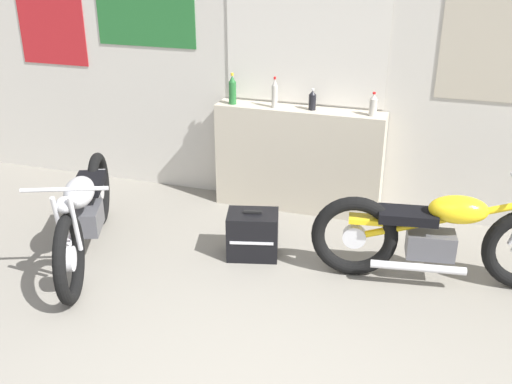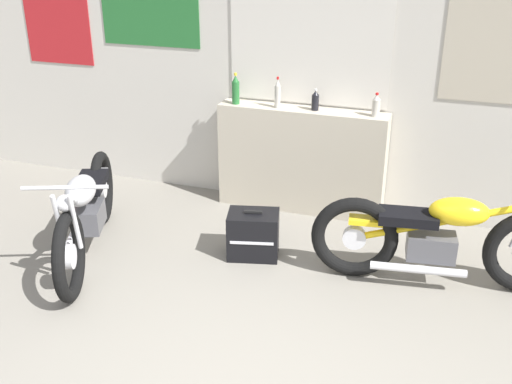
% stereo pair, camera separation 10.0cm
% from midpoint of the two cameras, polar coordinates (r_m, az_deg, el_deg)
% --- Properties ---
extents(wall_back, '(10.00, 0.07, 2.80)m').
position_cam_midpoint_polar(wall_back, '(5.77, 9.08, 11.34)').
color(wall_back, beige).
rests_on(wall_back, ground_plane).
extents(sill_counter, '(1.65, 0.28, 1.05)m').
position_cam_midpoint_polar(sill_counter, '(5.94, 3.56, 3.08)').
color(sill_counter, '#B7AD99').
rests_on(sill_counter, ground_plane).
extents(bottle_leftmost, '(0.07, 0.07, 0.30)m').
position_cam_midpoint_polar(bottle_leftmost, '(5.90, -2.75, 9.65)').
color(bottle_leftmost, '#23662D').
rests_on(bottle_leftmost, sill_counter).
extents(bottle_left_center, '(0.06, 0.06, 0.30)m').
position_cam_midpoint_polar(bottle_left_center, '(5.77, 1.28, 9.32)').
color(bottle_left_center, '#B7B2A8').
rests_on(bottle_left_center, sill_counter).
extents(bottle_center, '(0.07, 0.07, 0.20)m').
position_cam_midpoint_polar(bottle_center, '(5.72, 4.89, 8.69)').
color(bottle_center, black).
rests_on(bottle_center, sill_counter).
extents(bottle_right_center, '(0.07, 0.07, 0.22)m').
position_cam_midpoint_polar(bottle_right_center, '(5.61, 10.60, 8.12)').
color(bottle_right_center, '#B7B2A8').
rests_on(bottle_right_center, sill_counter).
extents(motorcycle_yellow, '(2.02, 0.64, 0.86)m').
position_cam_midpoint_polar(motorcycle_yellow, '(4.92, 16.59, -4.05)').
color(motorcycle_yellow, black).
rests_on(motorcycle_yellow, ground_plane).
extents(motorcycle_silver, '(0.91, 1.90, 0.88)m').
position_cam_midpoint_polar(motorcycle_silver, '(5.29, -16.53, -1.90)').
color(motorcycle_silver, black).
rests_on(motorcycle_silver, ground_plane).
extents(hard_case_black, '(0.50, 0.40, 0.43)m').
position_cam_midpoint_polar(hard_case_black, '(5.18, -0.87, -4.07)').
color(hard_case_black, black).
rests_on(hard_case_black, ground_plane).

